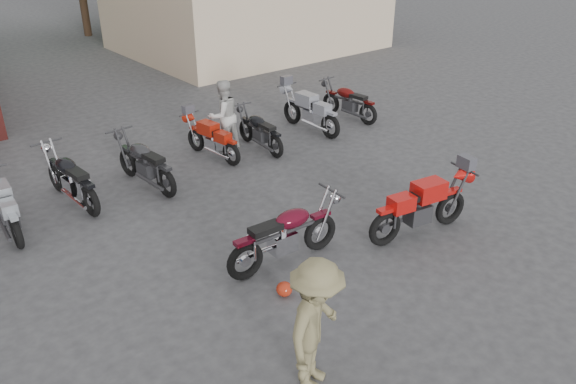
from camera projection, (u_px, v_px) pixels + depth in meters
ground at (356, 262)px, 9.79m from camera, size 90.00×90.00×0.00m
stucco_building at (247, 6)px, 24.15m from camera, size 10.00×8.00×3.50m
vintage_motorcycle at (286, 231)px, 9.49m from camera, size 2.21×0.86×1.26m
sportbike at (422, 204)px, 10.36m from camera, size 2.27×1.09×1.27m
helmet at (284, 289)px, 8.89m from camera, size 0.35×0.35×0.24m
person_light at (223, 116)px, 13.98m from camera, size 0.88×0.69×1.79m
person_tan at (316, 326)px, 6.88m from camera, size 1.39×1.18×1.87m
row_bike_1 at (5, 205)px, 10.48m from camera, size 0.76×1.97×1.12m
row_bike_2 at (70, 176)px, 11.49m from camera, size 0.86×2.16×1.22m
row_bike_3 at (144, 161)px, 12.21m from camera, size 0.89×2.14×1.21m
row_bike_4 at (212, 137)px, 13.65m from camera, size 0.85×1.91×1.07m
row_bike_5 at (259, 129)px, 14.16m from camera, size 0.72×1.90×1.08m
row_bike_6 at (310, 109)px, 15.30m from camera, size 0.75×2.14×1.24m
row_bike_7 at (348, 100)px, 16.22m from camera, size 0.79×2.00×1.14m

